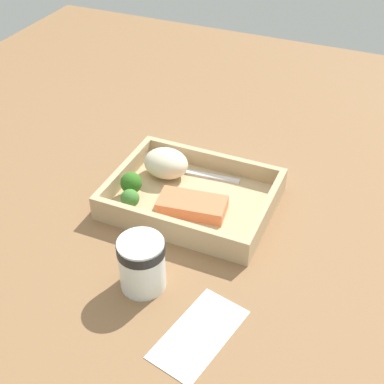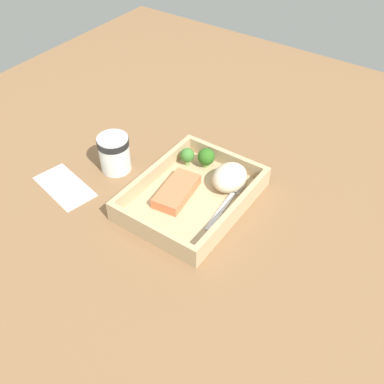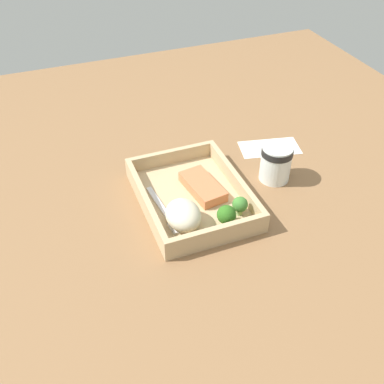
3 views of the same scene
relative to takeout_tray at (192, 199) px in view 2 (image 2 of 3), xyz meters
The scene contains 10 objects.
ground_plane 1.60cm from the takeout_tray, ahead, with size 160.00×160.00×2.00cm, color brown.
takeout_tray is the anchor object (origin of this frame).
tray_rim 2.32cm from the takeout_tray, ahead, with size 28.32×21.56×3.45cm.
salmon_fillet 3.68cm from the takeout_tray, 113.72° to the left, with size 11.65×5.73×2.28cm, color #DC7247.
mashed_potatoes 9.22cm from the takeout_tray, 32.58° to the right, with size 8.43×6.91×5.34cm, color beige.
broccoli_floret_1 11.45cm from the takeout_tray, 40.34° to the left, with size 3.22×3.22×4.25cm.
broccoli_floret_2 11.24cm from the takeout_tray, 17.77° to the left, with size 3.86×3.86×4.64cm.
fork 7.43cm from the takeout_tray, 70.36° to the right, with size 15.89×3.18×0.44cm.
paper_cup 20.89cm from the takeout_tray, 92.56° to the left, with size 7.04×7.04×8.61cm.
receipt_slip 28.31cm from the takeout_tray, 115.43° to the left, with size 7.53×14.75×0.24cm, color white.
Camera 2 is at (-56.16, -39.11, 65.74)cm, focal length 42.00 mm.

